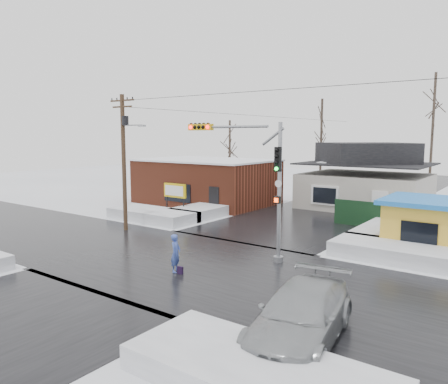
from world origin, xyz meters
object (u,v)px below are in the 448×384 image
Objects in this scene: traffic_signal at (252,171)px; car at (301,315)px; marquee_sign at (175,191)px; kiosk at (427,224)px; utility_pole at (124,154)px; pedestrian at (176,254)px.

traffic_signal is 10.18m from car.
marquee_sign is 0.55× the size of kiosk.
utility_pole is 18.95m from kiosk.
pedestrian is at bearing -109.47° from traffic_signal.
kiosk is (18.50, 0.50, -0.46)m from marquee_sign.
kiosk is (17.43, 6.49, -3.65)m from utility_pole.
utility_pole is (-10.36, 0.53, 0.57)m from traffic_signal.
traffic_signal is 2.75× the size of marquee_sign.
pedestrian is 8.32m from car.
marquee_sign is 0.44× the size of car.
marquee_sign reaches higher than pedestrian.
marquee_sign is at bearing 23.37° from pedestrian.
pedestrian is (9.94, -10.76, -1.03)m from marquee_sign.
utility_pole is 1.96× the size of kiosk.
kiosk is 14.16m from pedestrian.
traffic_signal is 1.20× the size of car.
pedestrian is at bearing -28.27° from utility_pole.
kiosk is at bearing 77.39° from car.
utility_pole is at bearing -79.87° from marquee_sign.
traffic_signal is 10.43m from kiosk.
marquee_sign is 22.40m from car.
utility_pole reaches higher than marquee_sign.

